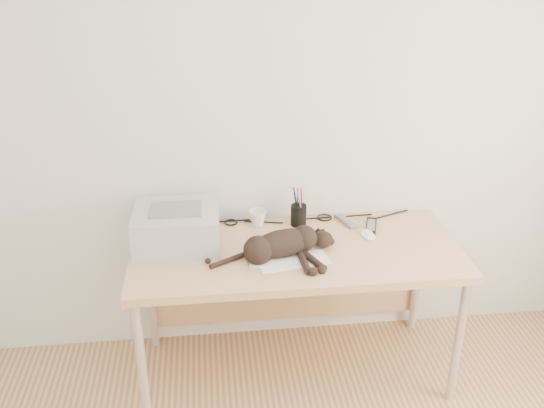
{
  "coord_description": "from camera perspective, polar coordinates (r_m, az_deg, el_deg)",
  "views": [
    {
      "loc": [
        -0.41,
        -1.14,
        2.19
      ],
      "look_at": [
        -0.12,
        1.34,
        1.01
      ],
      "focal_mm": 40.0,
      "sensor_mm": 36.0,
      "label": 1
    }
  ],
  "objects": [
    {
      "name": "wall_back",
      "position": [
        3.05,
        1.44,
        8.3
      ],
      "size": [
        3.5,
        0.0,
        3.5
      ],
      "primitive_type": "plane",
      "rotation": [
        1.57,
        0.0,
        0.0
      ],
      "color": "silver",
      "rests_on": "floor"
    },
    {
      "name": "desk",
      "position": [
        3.08,
        2.0,
        -5.63
      ],
      "size": [
        1.6,
        0.7,
        0.74
      ],
      "color": "#E6B987",
      "rests_on": "floor"
    },
    {
      "name": "printer",
      "position": [
        2.98,
        -8.94,
        -2.15
      ],
      "size": [
        0.42,
        0.36,
        0.19
      ],
      "color": "#B3B3B8",
      "rests_on": "desk"
    },
    {
      "name": "papers",
      "position": [
        2.88,
        1.42,
        -4.83
      ],
      "size": [
        0.38,
        0.29,
        0.01
      ],
      "color": "white",
      "rests_on": "desk"
    },
    {
      "name": "cat",
      "position": [
        2.85,
        0.74,
        -3.95
      ],
      "size": [
        0.62,
        0.31,
        0.14
      ],
      "rotation": [
        0.0,
        0.0,
        0.28
      ],
      "color": "black",
      "rests_on": "desk"
    },
    {
      "name": "mug",
      "position": [
        3.14,
        -1.35,
        -1.34
      ],
      "size": [
        0.12,
        0.12,
        0.08
      ],
      "primitive_type": "imported",
      "rotation": [
        0.0,
        0.0,
        0.39
      ],
      "color": "white",
      "rests_on": "desk"
    },
    {
      "name": "pen_cup",
      "position": [
        3.14,
        2.51,
        -1.02
      ],
      "size": [
        0.08,
        0.08,
        0.21
      ],
      "color": "black",
      "rests_on": "desk"
    },
    {
      "name": "remote_grey",
      "position": [
        3.21,
        6.97,
        -1.63
      ],
      "size": [
        0.1,
        0.17,
        0.02
      ],
      "primitive_type": "cube",
      "rotation": [
        0.0,
        0.0,
        0.34
      ],
      "color": "slate",
      "rests_on": "desk"
    },
    {
      "name": "remote_black",
      "position": [
        3.17,
        9.31,
        -2.13
      ],
      "size": [
        0.1,
        0.19,
        0.02
      ],
      "primitive_type": "cube",
      "rotation": [
        0.0,
        0.0,
        -0.3
      ],
      "color": "black",
      "rests_on": "desk"
    },
    {
      "name": "mouse",
      "position": [
        3.09,
        9.03,
        -2.65
      ],
      "size": [
        0.08,
        0.13,
        0.04
      ],
      "primitive_type": "ellipsoid",
      "rotation": [
        0.0,
        0.0,
        0.12
      ],
      "color": "white",
      "rests_on": "desk"
    },
    {
      "name": "cable_tangle",
      "position": [
        3.21,
        1.46,
        -1.46
      ],
      "size": [
        1.36,
        0.08,
        0.01
      ],
      "primitive_type": null,
      "color": "black",
      "rests_on": "desk"
    }
  ]
}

